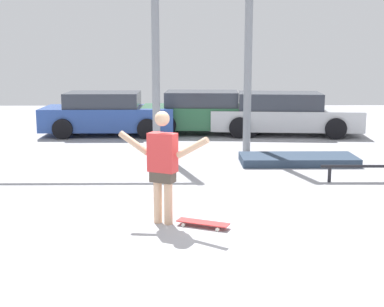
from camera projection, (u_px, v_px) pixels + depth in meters
ground_plane at (214, 224)px, 8.09m from camera, size 36.00×36.00×0.00m
skateboarder at (163, 162)px, 7.94m from camera, size 1.39×0.73×1.71m
skateboard at (203, 223)px, 7.94m from camera, size 0.81×0.51×0.08m
manual_pad at (298, 160)px, 12.43m from camera, size 2.67×1.10×0.19m
grind_rail at (371, 169)px, 10.63m from camera, size 2.01×0.09×0.35m
canopy_support_left at (43, 11)px, 13.22m from camera, size 5.73×0.20×5.79m
canopy_support_right at (360, 11)px, 13.31m from camera, size 5.73×0.20×5.79m
parked_car_blue at (108, 114)px, 16.69m from camera, size 4.06×1.96×1.33m
parked_car_green at (206, 113)px, 16.96m from camera, size 4.18×2.06×1.33m
parked_car_silver at (283, 114)px, 16.73m from camera, size 4.72×2.24×1.31m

